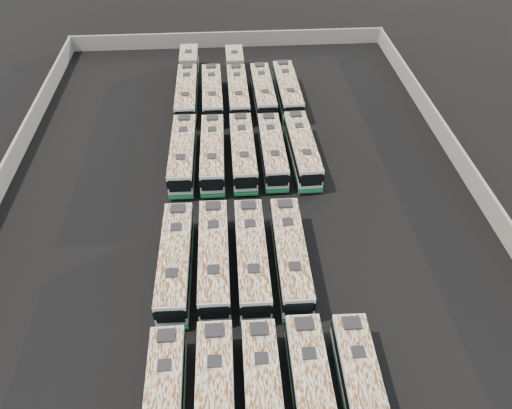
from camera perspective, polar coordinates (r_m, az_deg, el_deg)
name	(u,v)px	position (r m, az deg, el deg)	size (l,w,h in m)	color
ground	(239,211)	(45.56, -1.91, -0.77)	(140.00, 140.00, 0.00)	black
perimeter_wall	(239,202)	(44.84, -1.94, 0.28)	(45.20, 73.20, 2.20)	slate
bus_front_center	(264,404)	(32.34, 0.90, -21.88)	(2.34, 10.70, 3.01)	silver
bus_front_right	(313,400)	(32.60, 6.52, -21.34)	(2.40, 10.95, 3.08)	silver
bus_front_far_right	(363,398)	(33.17, 12.14, -20.78)	(2.52, 10.79, 3.02)	silver
bus_midfront_far_left	(176,261)	(39.50, -9.15, -6.38)	(2.49, 11.05, 3.10)	silver
bus_midfront_left	(214,258)	(39.36, -4.82, -6.09)	(2.36, 11.05, 3.11)	silver
bus_midfront_center	(252,257)	(39.29, -0.49, -6.02)	(2.37, 11.05, 3.11)	silver
bus_midfront_right	(290,255)	(39.53, 3.94, -5.78)	(2.44, 11.02, 3.10)	silver
bus_midback_far_left	(183,154)	(50.42, -8.33, 5.75)	(2.47, 11.06, 3.11)	silver
bus_midback_left	(213,153)	(50.20, -4.97, 5.85)	(2.42, 10.91, 3.06)	silver
bus_midback_center	(243,152)	(50.26, -1.51, 6.06)	(2.35, 10.89, 3.06)	silver
bus_midback_right	(272,150)	(50.52, 1.88, 6.20)	(2.26, 10.60, 2.98)	silver
bus_midback_far_right	(302,149)	(50.80, 5.29, 6.30)	(2.56, 10.95, 3.07)	silver
bus_back_far_left	(188,83)	(63.38, -7.81, 13.63)	(2.35, 17.17, 3.11)	silver
bus_back_left	(212,94)	(60.63, -5.01, 12.49)	(2.47, 10.86, 3.05)	silver
bus_back_center	(237,82)	(63.11, -2.20, 13.80)	(2.39, 16.60, 3.01)	silver
bus_back_right	(263,92)	(60.92, 0.81, 12.76)	(2.44, 10.67, 2.99)	silver
bus_back_far_right	(287,91)	(61.12, 3.62, 12.86)	(2.51, 11.15, 3.13)	silver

